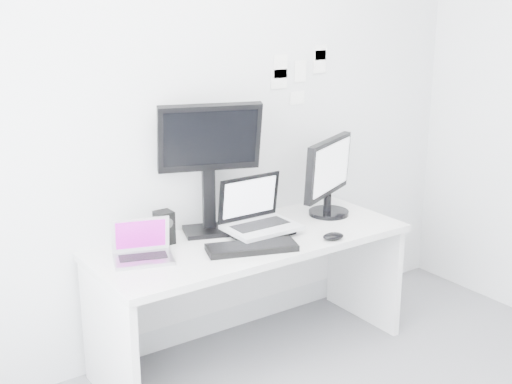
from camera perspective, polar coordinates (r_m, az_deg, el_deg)
back_wall at (r=3.99m, az=-3.28°, el=6.03°), size 3.60×0.00×3.60m
desk at (r=4.01m, az=-0.40°, el=-8.70°), size 1.80×0.70×0.73m
macbook at (r=3.56m, az=-9.32°, el=-3.97°), size 0.35×0.31×0.22m
speaker at (r=3.80m, az=-7.55°, el=-2.91°), size 0.12×0.12×0.18m
dell_laptop at (r=3.87m, az=0.49°, el=-1.23°), size 0.40×0.31×0.33m
rear_monitor at (r=3.85m, az=-3.86°, el=2.05°), size 0.60×0.39×0.77m
samsung_monitor at (r=4.22m, az=6.09°, el=1.32°), size 0.59×0.45×0.49m
keyboard at (r=3.69m, az=-0.35°, el=-4.59°), size 0.51×0.32×0.03m
mouse at (r=3.86m, az=6.37°, el=-3.64°), size 0.14×0.11×0.04m
wall_note_0 at (r=4.20m, az=2.04°, el=10.29°), size 0.10×0.00×0.14m
wall_note_1 at (r=4.29m, az=3.66°, el=9.87°), size 0.09×0.00×0.13m
wall_note_2 at (r=4.38m, az=5.24°, el=10.63°), size 0.10×0.00×0.14m
wall_note_3 at (r=4.30m, az=3.41°, el=7.73°), size 0.11×0.00×0.08m
wall_note_4 at (r=4.20m, az=1.90°, el=9.27°), size 0.12×0.00×0.11m
wall_note_5 at (r=4.38m, az=5.36°, el=11.36°), size 0.09×0.00×0.09m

